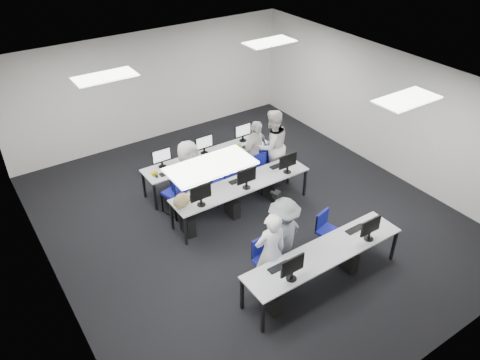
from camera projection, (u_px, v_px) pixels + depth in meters
room at (247, 157)px, 9.44m from camera, size 9.00×9.02×3.00m
ceiling_panels at (248, 87)px, 8.63m from camera, size 5.20×4.60×0.02m
desk_front at (324, 254)px, 8.23m from camera, size 3.20×0.70×0.73m
desk_mid at (242, 186)px, 10.03m from camera, size 3.20×0.70×0.73m
desk_back at (208, 158)px, 11.00m from camera, size 3.20×0.70×0.73m
equipment_front at (315, 272)px, 8.30m from camera, size 2.51×0.41×1.19m
equipment_mid at (235, 201)px, 10.10m from camera, size 2.91×0.41×1.19m
equipment_back at (215, 167)px, 11.28m from camera, size 2.91×0.41×1.19m
chair_0 at (267, 269)px, 8.49m from camera, size 0.46×0.50×0.89m
chair_1 at (327, 238)px, 9.24m from camera, size 0.50×0.53×0.82m
chair_2 at (183, 204)px, 10.17m from camera, size 0.52×0.54×0.81m
chair_3 at (223, 188)px, 10.60m from camera, size 0.59×0.63×0.98m
chair_4 at (263, 179)px, 11.01m from camera, size 0.42×0.46×0.85m
chair_5 at (177, 200)px, 10.21m from camera, size 0.61×0.64×0.99m
chair_6 at (226, 182)px, 10.86m from camera, size 0.51×0.55×0.93m
chair_7 at (259, 166)px, 11.43m from camera, size 0.56×0.59×0.93m
handbag at (182, 201)px, 9.23m from camera, size 0.41×0.31×0.31m
student_0 at (270, 252)px, 8.07m from camera, size 0.65×0.48×1.63m
student_1 at (272, 146)px, 11.04m from camera, size 0.93×0.75×1.80m
student_2 at (189, 177)px, 10.03m from camera, size 0.88×0.63×1.68m
student_3 at (255, 152)px, 11.01m from camera, size 1.01×0.69×1.59m
photographer at (283, 236)px, 8.48m from camera, size 1.15×0.89×1.57m
dslr_camera at (277, 195)px, 8.11m from camera, size 0.19×0.22×0.10m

